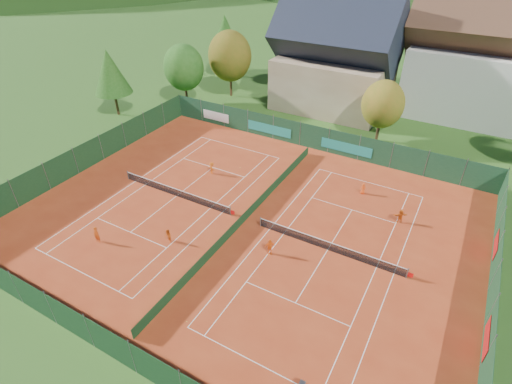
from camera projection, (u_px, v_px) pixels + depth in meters
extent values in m
plane|color=#29551A|center=(245.00, 221.00, 36.56)|extent=(600.00, 600.00, 0.00)
cube|color=#A63618|center=(245.00, 221.00, 36.54)|extent=(40.00, 32.00, 0.01)
cube|color=white|center=(239.00, 147.00, 48.33)|extent=(10.97, 0.06, 0.00)
cube|color=white|center=(80.00, 272.00, 31.24)|extent=(10.97, 0.06, 0.00)
cube|color=white|center=(135.00, 181.00, 42.01)|extent=(0.06, 23.77, 0.00)
cube|color=white|center=(222.00, 212.00, 37.56)|extent=(0.06, 23.77, 0.00)
cube|color=white|center=(145.00, 185.00, 41.45)|extent=(0.06, 23.77, 0.00)
cube|color=white|center=(210.00, 208.00, 38.11)|extent=(0.06, 23.77, 0.00)
cube|color=white|center=(213.00, 167.00, 44.38)|extent=(8.23, 0.06, 0.00)
cube|color=white|center=(130.00, 232.00, 35.18)|extent=(8.23, 0.06, 0.00)
cube|color=white|center=(176.00, 196.00, 39.78)|extent=(0.06, 12.80, 0.00)
cube|color=white|center=(369.00, 182.00, 41.84)|extent=(10.97, 0.06, 0.00)
cube|color=white|center=(258.00, 364.00, 24.75)|extent=(10.97, 0.06, 0.00)
cube|color=white|center=(270.00, 229.00, 35.52)|extent=(0.06, 23.77, 0.00)
cube|color=white|center=(394.00, 274.00, 31.07)|extent=(0.06, 23.77, 0.00)
cube|color=white|center=(283.00, 234.00, 34.96)|extent=(0.06, 23.77, 0.00)
cube|color=white|center=(376.00, 267.00, 31.63)|extent=(0.06, 23.77, 0.00)
cube|color=white|center=(352.00, 210.00, 37.89)|extent=(8.23, 0.06, 0.00)
cube|color=white|center=(295.00, 303.00, 28.69)|extent=(8.23, 0.06, 0.00)
cube|color=white|center=(328.00, 250.00, 33.29)|extent=(0.06, 12.80, 0.00)
cylinder|color=#59595B|center=(128.00, 175.00, 42.10)|extent=(0.10, 0.10, 1.02)
cylinder|color=#59595B|center=(230.00, 211.00, 36.91)|extent=(0.10, 0.10, 1.02)
cube|color=black|center=(176.00, 192.00, 39.53)|extent=(12.80, 0.02, 0.86)
cube|color=white|center=(175.00, 189.00, 39.29)|extent=(12.80, 0.04, 0.06)
cube|color=red|center=(233.00, 212.00, 36.84)|extent=(0.40, 0.04, 0.40)
cylinder|color=#59595B|center=(261.00, 222.00, 35.61)|extent=(0.10, 0.10, 1.02)
cylinder|color=#59595B|center=(407.00, 273.00, 30.42)|extent=(0.10, 0.10, 1.02)
cube|color=black|center=(328.00, 246.00, 33.04)|extent=(12.80, 0.02, 0.86)
cube|color=white|center=(329.00, 242.00, 32.80)|extent=(12.80, 0.04, 0.06)
cube|color=red|center=(411.00, 275.00, 30.35)|extent=(0.40, 0.04, 0.40)
cube|color=#14371A|center=(245.00, 216.00, 36.26)|extent=(0.03, 28.80, 1.00)
cube|color=#153C24|center=(314.00, 137.00, 47.20)|extent=(40.00, 0.04, 3.00)
cube|color=teal|center=(269.00, 129.00, 49.76)|extent=(6.00, 0.03, 1.20)
cube|color=teal|center=(346.00, 148.00, 45.70)|extent=(6.00, 0.03, 1.20)
cube|color=silver|center=(216.00, 116.00, 53.00)|extent=(4.00, 0.03, 1.20)
cube|color=#123218|center=(110.00, 344.00, 24.20)|extent=(40.00, 0.04, 3.00)
cube|color=#153A1C|center=(89.00, 154.00, 43.81)|extent=(0.04, 32.00, 3.00)
cube|color=#14371E|center=(493.00, 292.00, 27.59)|extent=(0.04, 32.00, 3.00)
cube|color=#B21414|center=(487.00, 338.00, 24.91)|extent=(0.03, 3.00, 1.20)
cube|color=#B21414|center=(496.00, 244.00, 32.09)|extent=(0.03, 3.00, 1.20)
cube|color=#C6AD8C|center=(333.00, 82.00, 57.35)|extent=(15.00, 12.00, 7.00)
cube|color=#1E2333|center=(339.00, 35.00, 53.68)|extent=(16.20, 12.00, 12.00)
cube|color=silver|center=(485.00, 85.00, 53.39)|extent=(20.00, 11.00, 9.00)
cube|color=brown|center=(504.00, 28.00, 49.29)|extent=(21.60, 11.00, 11.00)
cylinder|color=#452B18|center=(186.00, 94.00, 59.05)|extent=(0.36, 0.36, 2.80)
ellipsoid|color=#265F1B|center=(184.00, 67.00, 56.79)|extent=(5.72, 5.72, 6.58)
cylinder|color=#4D321B|center=(231.00, 86.00, 61.64)|extent=(0.36, 0.36, 3.15)
ellipsoid|color=brown|center=(230.00, 56.00, 59.10)|extent=(6.44, 6.44, 7.40)
cylinder|color=#4C2B1B|center=(226.00, 65.00, 69.73)|extent=(0.36, 0.36, 3.50)
cone|color=#215518|center=(225.00, 35.00, 66.90)|extent=(5.60, 5.60, 6.50)
cylinder|color=#402A17|center=(378.00, 131.00, 49.23)|extent=(0.36, 0.36, 2.45)
ellipsoid|color=olive|center=(383.00, 104.00, 47.26)|extent=(5.01, 5.01, 5.76)
cylinder|color=#4C331B|center=(117.00, 104.00, 55.64)|extent=(0.36, 0.36, 3.15)
cone|color=#245518|center=(110.00, 72.00, 53.10)|extent=(5.04, 5.04, 5.85)
ellipsoid|color=black|center=(483.00, 35.00, 272.03)|extent=(440.00, 440.00, 242.00)
ellipsoid|color=black|center=(82.00, 28.00, 260.93)|extent=(340.00, 340.00, 204.00)
cylinder|color=slate|center=(301.00, 382.00, 23.37)|extent=(0.02, 0.02, 0.80)
cube|color=slate|center=(302.00, 384.00, 23.11)|extent=(0.34, 0.34, 0.30)
ellipsoid|color=#CCD833|center=(302.00, 384.00, 23.09)|extent=(0.28, 0.28, 0.16)
sphere|color=#CCD833|center=(110.00, 222.00, 36.39)|extent=(0.07, 0.07, 0.07)
sphere|color=#CCD833|center=(187.00, 322.00, 27.34)|extent=(0.07, 0.07, 0.07)
sphere|color=#CCD833|center=(310.00, 199.00, 39.28)|extent=(0.07, 0.07, 0.07)
sphere|color=#CCD833|center=(240.00, 167.00, 44.34)|extent=(0.07, 0.07, 0.07)
imported|color=#CC4812|center=(96.00, 235.00, 33.75)|extent=(0.58, 0.40, 1.55)
imported|color=#E45614|center=(168.00, 236.00, 33.81)|extent=(0.78, 0.73, 1.28)
imported|color=#DD5D13|center=(212.00, 168.00, 42.97)|extent=(1.01, 0.83, 1.36)
imported|color=orange|center=(270.00, 247.00, 32.52)|extent=(0.90, 0.86, 1.51)
imported|color=#F74F15|center=(363.00, 189.00, 39.85)|extent=(0.68, 0.58, 1.18)
imported|color=#D25412|center=(400.00, 216.00, 36.01)|extent=(1.30, 1.02, 1.38)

